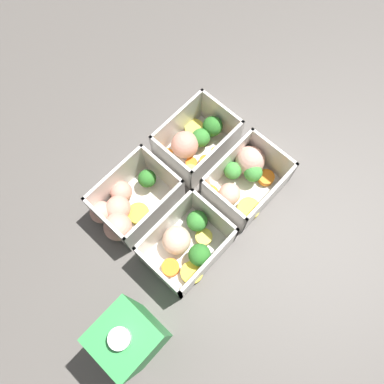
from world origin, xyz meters
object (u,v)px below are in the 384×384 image
at_px(container_far_right, 187,244).
at_px(juice_carton, 134,337).
at_px(container_near_left, 196,142).
at_px(container_near_right, 127,205).
at_px(container_far_left, 245,178).

height_order(container_far_right, juice_carton, juice_carton).
distance_m(container_near_left, container_near_right, 0.17).
relative_size(container_near_left, container_far_left, 0.91).
bearing_deg(container_near_right, container_far_left, 146.89).
bearing_deg(juice_carton, container_far_right, -163.12).
relative_size(container_near_left, container_near_right, 0.89).
bearing_deg(container_near_right, container_far_right, 99.54).
xyz_separation_m(container_near_right, container_far_right, (-0.02, 0.12, 0.00)).
xyz_separation_m(container_near_left, container_far_right, (0.15, 0.11, 0.00)).
bearing_deg(container_far_right, container_far_left, -177.53).
bearing_deg(juice_carton, container_near_left, -151.45).
relative_size(container_near_right, container_far_right, 1.12).
bearing_deg(container_near_right, juice_carton, 51.98).
bearing_deg(juice_carton, container_near_right, -128.02).
height_order(container_near_right, container_far_left, same).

